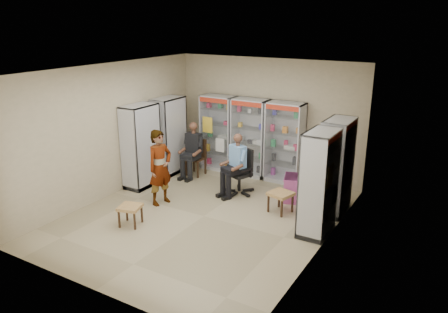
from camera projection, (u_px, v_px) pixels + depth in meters
The scene contains 18 objects.
floor at pixel (204, 216), 9.05m from camera, with size 6.00×6.00×0.00m, color tan.
room_shell at pixel (202, 124), 8.45m from camera, with size 5.02×6.02×3.01m.
cabinet_back_left at pixel (218, 133), 11.62m from camera, with size 0.90×0.50×2.00m, color #B0B3B8.
cabinet_back_mid at pixel (250, 138), 11.16m from camera, with size 0.90×0.50×2.00m, color silver.
cabinet_back_right at pixel (285, 143), 10.70m from camera, with size 0.90×0.50×2.00m, color #B0B3B8.
cabinet_right_far at pixel (336, 167), 8.98m from camera, with size 0.50×0.90×2.00m, color #A8AAAF.
cabinet_right_near at pixel (319, 184), 8.08m from camera, with size 0.50×0.90×2.00m, color #A9ADB0.
cabinet_left_far at pixel (169, 136), 11.31m from camera, with size 0.50×0.90×2.00m, color #9FA2A6.
cabinet_left_near at pixel (141, 146), 10.40m from camera, with size 0.50×0.90×2.00m, color silver.
wooden_chair at pixel (196, 158), 11.30m from camera, with size 0.42×0.42×0.94m, color black.
seated_customer at pixel (194, 151), 11.20m from camera, with size 0.44×0.60×1.34m, color black, non-canonical shape.
office_chair at pixel (239, 171), 10.09m from camera, with size 0.58×0.58×1.07m, color black.
seated_shopkeeper at pixel (238, 166), 10.00m from camera, with size 0.45×0.62×1.36m, color #72B6E1, non-canonical shape.
pink_trunk at pixel (298, 189), 9.76m from camera, with size 0.58×0.56×0.56m, color #A8438C.
tea_glass at pixel (300, 174), 9.67m from camera, with size 0.07×0.07×0.11m, color #502206.
woven_stool_a at pixel (280, 202), 9.19m from camera, with size 0.45×0.45×0.45m, color #996340.
woven_stool_b at pixel (131, 215), 8.62m from camera, with size 0.41×0.41×0.41m, color olive.
standing_man at pixel (160, 167), 9.44m from camera, with size 0.61×0.40×1.67m, color gray.
Camera 1 is at (4.55, -6.89, 3.94)m, focal length 35.00 mm.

